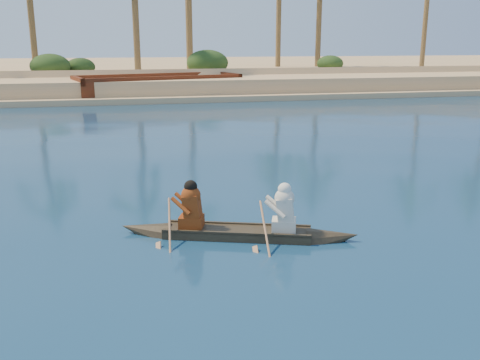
{
  "coord_description": "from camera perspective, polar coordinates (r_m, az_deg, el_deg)",
  "views": [
    {
      "loc": [
        -3.74,
        -10.79,
        3.73
      ],
      "look_at": [
        -1.17,
        0.44,
        0.72
      ],
      "focal_mm": 40.0,
      "sensor_mm": 36.0,
      "label": 1
    }
  ],
  "objects": [
    {
      "name": "ground",
      "position": [
        12.02,
        5.93,
        -3.54
      ],
      "size": [
        160.0,
        160.0,
        0.0
      ],
      "primitive_type": "plane",
      "color": "#0B2447",
      "rests_on": "ground"
    },
    {
      "name": "barge_mid",
      "position": [
        36.89,
        -8.67,
        9.65
      ],
      "size": [
        11.38,
        6.1,
        1.8
      ],
      "rotation": [
        0.0,
        0.0,
        0.24
      ],
      "color": "#5D2014",
      "rests_on": "ground"
    },
    {
      "name": "canoe",
      "position": [
        10.46,
        -0.29,
        -4.82
      ],
      "size": [
        4.63,
        2.12,
        1.29
      ],
      "rotation": [
        0.0,
        0.0,
        -0.33
      ],
      "color": "#39301F",
      "rests_on": "ground"
    },
    {
      "name": "sandy_embankment",
      "position": [
        57.89,
        -9.36,
        11.27
      ],
      "size": [
        150.0,
        51.0,
        1.5
      ],
      "color": "#DEAB7D",
      "rests_on": "ground"
    },
    {
      "name": "shrub_cluster",
      "position": [
        42.54,
        -7.98,
        11.08
      ],
      "size": [
        100.0,
        6.0,
        2.4
      ],
      "primitive_type": null,
      "color": "#1C3312",
      "rests_on": "ground"
    }
  ]
}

